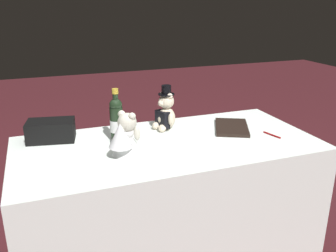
{
  "coord_description": "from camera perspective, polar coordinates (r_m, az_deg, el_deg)",
  "views": [
    {
      "loc": [
        -0.66,
        -1.79,
        1.52
      ],
      "look_at": [
        0.0,
        0.0,
        0.85
      ],
      "focal_mm": 39.0,
      "sensor_mm": 36.0,
      "label": 1
    }
  ],
  "objects": [
    {
      "name": "reception_table",
      "position": [
        2.22,
        0.0,
        -11.66
      ],
      "size": [
        1.69,
        0.8,
        0.75
      ],
      "primitive_type": "cube",
      "color": "white",
      "rests_on": "ground_plane"
    },
    {
      "name": "guestbook",
      "position": [
        2.3,
        9.92,
        -0.19
      ],
      "size": [
        0.31,
        0.36,
        0.02
      ],
      "primitive_type": "cube",
      "rotation": [
        0.0,
        0.0,
        -0.46
      ],
      "color": "black",
      "rests_on": "reception_table"
    },
    {
      "name": "gift_case_black",
      "position": [
        2.18,
        -17.83,
        -0.68
      ],
      "size": [
        0.29,
        0.21,
        0.12
      ],
      "color": "black",
      "rests_on": "reception_table"
    },
    {
      "name": "teddy_bear_bride",
      "position": [
        1.87,
        -6.61,
        -1.66
      ],
      "size": [
        0.22,
        0.2,
        0.23
      ],
      "color": "white",
      "rests_on": "reception_table"
    },
    {
      "name": "signing_pen",
      "position": [
        2.25,
        15.83,
        -1.31
      ],
      "size": [
        0.04,
        0.13,
        0.01
      ],
      "color": "maroon",
      "rests_on": "reception_table"
    },
    {
      "name": "teddy_bear_groom",
      "position": [
        2.24,
        -0.43,
        2.17
      ],
      "size": [
        0.15,
        0.14,
        0.28
      ],
      "color": "beige",
      "rests_on": "reception_table"
    },
    {
      "name": "champagne_bottle",
      "position": [
        2.07,
        -8.07,
        1.08
      ],
      "size": [
        0.07,
        0.07,
        0.3
      ],
      "color": "#1D2F1C",
      "rests_on": "reception_table"
    }
  ]
}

